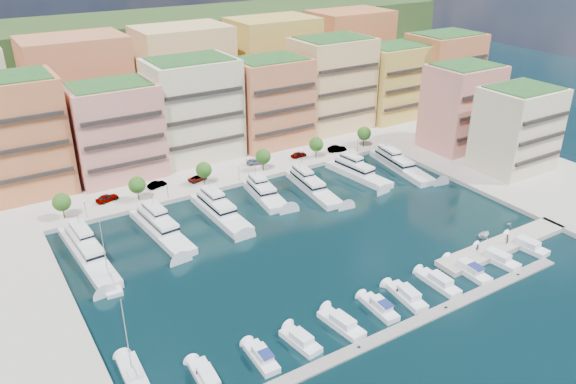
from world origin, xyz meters
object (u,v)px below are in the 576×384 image
Objects in this scene: car_2 at (198,178)px; tree_4 at (316,144)px; lamppost_4 at (358,142)px; yacht_3 at (264,193)px; yacht_1 at (160,228)px; cruiser_7 at (469,270)px; tree_5 at (364,134)px; cruiser_8 at (496,259)px; tree_3 at (263,156)px; yacht_0 at (87,251)px; car_3 at (256,162)px; tender_3 at (509,224)px; tender_1 at (476,244)px; person_0 at (478,247)px; yacht_6 at (399,164)px; car_4 at (299,155)px; tree_1 at (137,185)px; car_1 at (157,184)px; tree_2 at (204,170)px; cruiser_9 at (526,246)px; car_0 at (107,198)px; lamppost_3 at (302,155)px; lamppost_2 at (239,170)px; car_5 at (337,149)px; tender_2 at (484,234)px; cruiser_4 at (380,308)px; cruiser_3 at (342,324)px; lamppost_0 at (85,206)px; tree_0 at (62,202)px; sailboat_0 at (133,375)px; yacht_2 at (219,210)px; yacht_5 at (356,172)px; cruiser_0 at (208,381)px; lamppost_1 at (167,187)px; cruiser_2 at (301,341)px; cruiser_1 at (262,358)px; person_1 at (507,239)px.

tree_4 is at bearing -107.31° from car_2.
yacht_3 reaches higher than lamppost_4.
cruiser_7 is (41.91, -43.28, -0.52)m from yacht_1.
cruiser_8 is (-15.28, -58.10, -4.20)m from tree_5.
tree_3 is 1.17× the size of car_2.
yacht_0 is 5.04× the size of car_3.
yacht_1 is 16.99× the size of tender_3.
tender_1 is at bearing -105.19° from tree_5.
yacht_0 reaches higher than person_0.
yacht_6 reaches higher than car_4.
yacht_0 is (-15.50, -16.15, -3.53)m from tree_1.
car_1 is (-26.12, 4.48, -2.99)m from tree_3.
tender_1 is at bearing -57.19° from tree_2.
cruiser_9 is 1.78× the size of car_0.
yacht_3 is at bearing -51.22° from tree_2.
lamppost_3 reaches higher than cruiser_9.
cruiser_8 is 3.85m from person_0.
car_5 is at bearing 5.25° from lamppost_2.
tree_1 reaches higher than tender_2.
yacht_3 is 46.57m from cruiser_4.
lamppost_0 is at bearing 114.05° from cruiser_3.
yacht_3 is (-34.52, -9.50, -2.62)m from lamppost_4.
lamppost_4 is at bearing -1.73° from tree_0.
tree_0 is at bearing 180.00° from tree_2.
sailboat_0 is at bearing 173.55° from cruiser_7.
yacht_2 is 55.20m from tender_2.
yacht_0 is 35.37m from sailboat_0.
car_0 reaches higher than car_4.
yacht_1 is 4.71× the size of car_2.
yacht_0 is 76.71m from cruiser_8.
yacht_1 is at bearing -47.71° from lamppost_0.
yacht_6 reaches higher than tender_1.
person_0 is (21.73, -43.00, 0.61)m from yacht_3.
tree_5 reaches higher than yacht_3.
tree_4 reaches higher than yacht_6.
car_3 is at bearing 15.25° from tree_2.
lamppost_4 is 0.46× the size of cruiser_8.
lamppost_4 is at bearing 10.39° from yacht_0.
yacht_5 is at bearing -134.26° from tree_5.
cruiser_0 is at bearing -121.25° from lamppost_2.
lamppost_3 is at bearing 180.00° from lamppost_4.
lamppost_0 reaches higher than tender_2.
car_0 is at bearing 18.05° from tree_0.
car_2 is (-48.51, 2.84, -3.07)m from tree_5.
lamppost_1 reaches higher than cruiser_2.
cruiser_2 is (-20.17, -46.28, -0.66)m from yacht_3.
cruiser_9 is at bearing 153.08° from tender_3.
cruiser_1 is at bearing 141.67° from car_4.
yacht_6 is 12.38× the size of person_1.
person_1 is at bearing 162.60° from tender_2.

